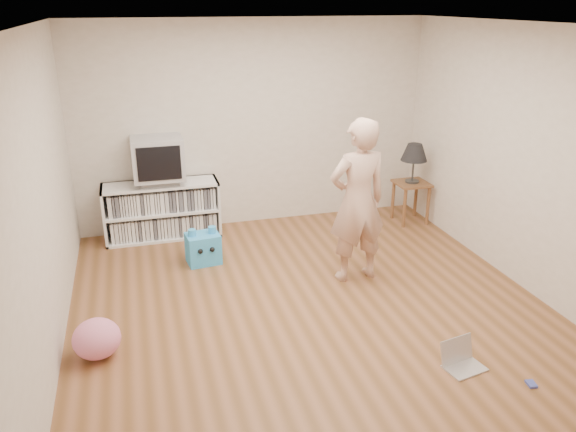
{
  "coord_description": "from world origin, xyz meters",
  "views": [
    {
      "loc": [
        -1.5,
        -4.67,
        2.79
      ],
      "look_at": [
        -0.07,
        0.4,
        0.75
      ],
      "focal_mm": 35.0,
      "sensor_mm": 36.0,
      "label": 1
    }
  ],
  "objects_px": {
    "laptop": "(461,359)",
    "plush_pink": "(97,339)",
    "media_unit": "(162,210)",
    "table_lamp": "(414,153)",
    "person": "(358,201)",
    "side_table": "(411,192)",
    "plush_blue": "(203,248)",
    "dvd_deck": "(160,181)",
    "crt_tv": "(158,158)"
  },
  "relations": [
    {
      "from": "media_unit",
      "to": "side_table",
      "type": "bearing_deg",
      "value": -6.85
    },
    {
      "from": "dvd_deck",
      "to": "plush_pink",
      "type": "bearing_deg",
      "value": -106.32
    },
    {
      "from": "dvd_deck",
      "to": "person",
      "type": "relative_size",
      "value": 0.26
    },
    {
      "from": "crt_tv",
      "to": "plush_blue",
      "type": "height_order",
      "value": "crt_tv"
    },
    {
      "from": "side_table",
      "to": "laptop",
      "type": "relative_size",
      "value": 1.54
    },
    {
      "from": "plush_pink",
      "to": "crt_tv",
      "type": "bearing_deg",
      "value": 73.66
    },
    {
      "from": "table_lamp",
      "to": "person",
      "type": "distance_m",
      "value": 1.88
    },
    {
      "from": "laptop",
      "to": "media_unit",
      "type": "bearing_deg",
      "value": 111.33
    },
    {
      "from": "laptop",
      "to": "plush_pink",
      "type": "bearing_deg",
      "value": 151.02
    },
    {
      "from": "plush_pink",
      "to": "side_table",
      "type": "bearing_deg",
      "value": 27.85
    },
    {
      "from": "plush_blue",
      "to": "laptop",
      "type": "bearing_deg",
      "value": -61.4
    },
    {
      "from": "person",
      "to": "plush_pink",
      "type": "bearing_deg",
      "value": 11.45
    },
    {
      "from": "laptop",
      "to": "plush_blue",
      "type": "bearing_deg",
      "value": 114.32
    },
    {
      "from": "laptop",
      "to": "plush_blue",
      "type": "relative_size",
      "value": 0.85
    },
    {
      "from": "side_table",
      "to": "plush_pink",
      "type": "bearing_deg",
      "value": -152.15
    },
    {
      "from": "person",
      "to": "plush_blue",
      "type": "xyz_separation_m",
      "value": [
        -1.5,
        0.8,
        -0.69
      ]
    },
    {
      "from": "media_unit",
      "to": "plush_blue",
      "type": "xyz_separation_m",
      "value": [
        0.38,
        -0.9,
        -0.17
      ]
    },
    {
      "from": "laptop",
      "to": "dvd_deck",
      "type": "bearing_deg",
      "value": 111.45
    },
    {
      "from": "dvd_deck",
      "to": "table_lamp",
      "type": "height_order",
      "value": "table_lamp"
    },
    {
      "from": "laptop",
      "to": "crt_tv",
      "type": "bearing_deg",
      "value": 111.48
    },
    {
      "from": "person",
      "to": "plush_blue",
      "type": "distance_m",
      "value": 1.84
    },
    {
      "from": "crt_tv",
      "to": "side_table",
      "type": "distance_m",
      "value": 3.29
    },
    {
      "from": "person",
      "to": "plush_blue",
      "type": "height_order",
      "value": "person"
    },
    {
      "from": "side_table",
      "to": "laptop",
      "type": "height_order",
      "value": "side_table"
    },
    {
      "from": "media_unit",
      "to": "table_lamp",
      "type": "distance_m",
      "value": 3.29
    },
    {
      "from": "media_unit",
      "to": "plush_blue",
      "type": "bearing_deg",
      "value": -67.3
    },
    {
      "from": "crt_tv",
      "to": "laptop",
      "type": "distance_m",
      "value": 4.11
    },
    {
      "from": "side_table",
      "to": "crt_tv",
      "type": "bearing_deg",
      "value": 173.48
    },
    {
      "from": "media_unit",
      "to": "plush_pink",
      "type": "xyz_separation_m",
      "value": [
        -0.72,
        -2.46,
        -0.18
      ]
    },
    {
      "from": "dvd_deck",
      "to": "media_unit",
      "type": "bearing_deg",
      "value": 90.0
    },
    {
      "from": "laptop",
      "to": "table_lamp",
      "type": "bearing_deg",
      "value": 59.52
    },
    {
      "from": "side_table",
      "to": "plush_pink",
      "type": "relative_size",
      "value": 1.4
    },
    {
      "from": "table_lamp",
      "to": "person",
      "type": "height_order",
      "value": "person"
    },
    {
      "from": "laptop",
      "to": "plush_pink",
      "type": "relative_size",
      "value": 0.91
    },
    {
      "from": "media_unit",
      "to": "crt_tv",
      "type": "relative_size",
      "value": 2.33
    },
    {
      "from": "plush_blue",
      "to": "table_lamp",
      "type": "bearing_deg",
      "value": 3.97
    },
    {
      "from": "plush_blue",
      "to": "person",
      "type": "bearing_deg",
      "value": -34.52
    },
    {
      "from": "side_table",
      "to": "table_lamp",
      "type": "xyz_separation_m",
      "value": [
        0.0,
        0.0,
        0.53
      ]
    },
    {
      "from": "dvd_deck",
      "to": "plush_pink",
      "type": "xyz_separation_m",
      "value": [
        -0.72,
        -2.44,
        -0.57
      ]
    },
    {
      "from": "side_table",
      "to": "table_lamp",
      "type": "height_order",
      "value": "table_lamp"
    },
    {
      "from": "dvd_deck",
      "to": "crt_tv",
      "type": "relative_size",
      "value": 0.75
    },
    {
      "from": "media_unit",
      "to": "person",
      "type": "height_order",
      "value": "person"
    },
    {
      "from": "crt_tv",
      "to": "table_lamp",
      "type": "xyz_separation_m",
      "value": [
        3.21,
        -0.37,
        -0.08
      ]
    },
    {
      "from": "side_table",
      "to": "plush_blue",
      "type": "bearing_deg",
      "value": -169.61
    },
    {
      "from": "plush_pink",
      "to": "laptop",
      "type": "bearing_deg",
      "value": -18.29
    },
    {
      "from": "crt_tv",
      "to": "person",
      "type": "relative_size",
      "value": 0.35
    },
    {
      "from": "crt_tv",
      "to": "laptop",
      "type": "relative_size",
      "value": 1.67
    },
    {
      "from": "dvd_deck",
      "to": "person",
      "type": "distance_m",
      "value": 2.54
    },
    {
      "from": "dvd_deck",
      "to": "laptop",
      "type": "height_order",
      "value": "dvd_deck"
    },
    {
      "from": "dvd_deck",
      "to": "plush_blue",
      "type": "relative_size",
      "value": 1.07
    }
  ]
}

